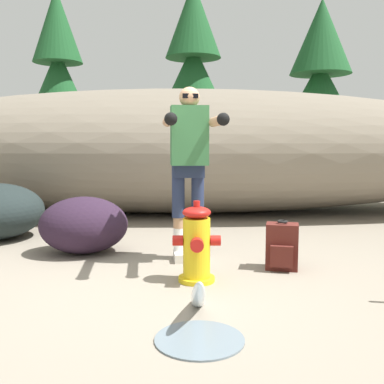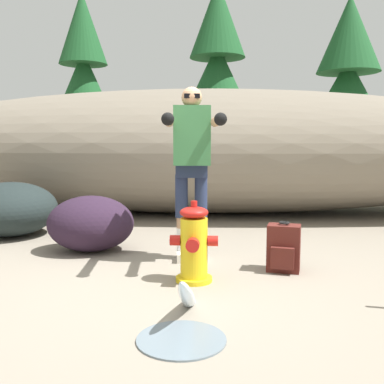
% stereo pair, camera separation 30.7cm
% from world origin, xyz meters
% --- Properties ---
extents(ground_plane, '(56.00, 56.00, 0.04)m').
position_xyz_m(ground_plane, '(0.00, 0.00, -0.02)').
color(ground_plane, gray).
extents(dirt_embankment, '(12.13, 3.20, 2.11)m').
position_xyz_m(dirt_embankment, '(0.00, 3.94, 1.05)').
color(dirt_embankment, '#756B5B').
rests_on(dirt_embankment, ground_plane).
extents(fire_hydrant, '(0.42, 0.37, 0.71)m').
position_xyz_m(fire_hydrant, '(0.23, 0.01, 0.32)').
color(fire_hydrant, gold).
rests_on(fire_hydrant, ground_plane).
extents(hydrant_water_jet, '(0.55, 1.29, 0.64)m').
position_xyz_m(hydrant_water_jet, '(0.23, -0.77, 0.06)').
color(hydrant_water_jet, silver).
rests_on(hydrant_water_jet, ground_plane).
extents(utility_worker, '(0.60, 1.01, 1.74)m').
position_xyz_m(utility_worker, '(0.16, 0.64, 1.11)').
color(utility_worker, beige).
rests_on(utility_worker, ground_plane).
extents(spare_backpack, '(0.34, 0.33, 0.47)m').
position_xyz_m(spare_backpack, '(1.05, 0.38, 0.22)').
color(spare_backpack, '#511E19').
rests_on(spare_backpack, ground_plane).
extents(boulder_large, '(1.04, 0.90, 0.62)m').
position_xyz_m(boulder_large, '(-0.99, 1.02, 0.31)').
color(boulder_large, '#2A1A2C').
rests_on(boulder_large, ground_plane).
extents(boulder_mid, '(1.57, 1.58, 0.70)m').
position_xyz_m(boulder_mid, '(-2.27, 1.74, 0.35)').
color(boulder_mid, '#1E2726').
rests_on(boulder_mid, ground_plane).
extents(pine_tree_far_left, '(2.00, 2.00, 5.24)m').
position_xyz_m(pine_tree_far_left, '(-3.32, 8.25, 2.97)').
color(pine_tree_far_left, '#47331E').
rests_on(pine_tree_far_left, ground_plane).
extents(pine_tree_left, '(2.58, 2.58, 5.99)m').
position_xyz_m(pine_tree_left, '(0.28, 9.90, 3.35)').
color(pine_tree_left, '#47331E').
rests_on(pine_tree_left, ground_plane).
extents(pine_tree_center, '(2.91, 2.91, 5.61)m').
position_xyz_m(pine_tree_center, '(4.23, 10.26, 2.93)').
color(pine_tree_center, '#47331E').
rests_on(pine_tree_center, ground_plane).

